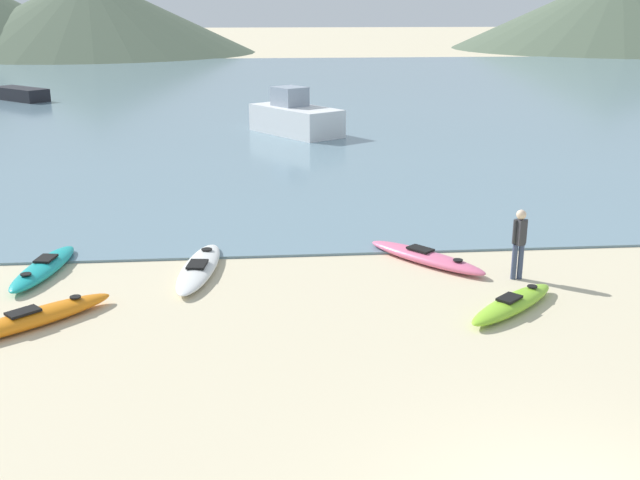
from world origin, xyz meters
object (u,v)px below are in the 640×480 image
Objects in this scene: kayak_on_sand_5 at (44,268)px; moored_boat_1 at (295,118)px; kayak_on_sand_4 at (33,318)px; moored_boat_2 at (21,94)px; kayak_on_sand_2 at (199,268)px; person_near_waterline at (519,240)px; kayak_on_sand_1 at (512,304)px; kayak_on_sand_3 at (426,257)px.

kayak_on_sand_5 is 0.63× the size of moored_boat_1.
moored_boat_2 is at bearing 106.01° from kayak_on_sand_4.
kayak_on_sand_2 is 35.85m from moored_boat_2.
person_near_waterline is (7.14, -0.99, 0.79)m from kayak_on_sand_2.
kayak_on_sand_5 is at bearing 163.05° from kayak_on_sand_1.
person_near_waterline reaches higher than kayak_on_sand_3.
kayak_on_sand_3 is 0.73× the size of moored_boat_2.
kayak_on_sand_2 is 4.02m from kayak_on_sand_4.
kayak_on_sand_2 is at bearing -68.20° from moored_boat_2.
kayak_on_sand_4 is at bearing -138.20° from kayak_on_sand_2.
kayak_on_sand_5 is (-0.54, 2.95, -0.01)m from kayak_on_sand_4.
moored_boat_2 is (-20.45, 34.28, -0.47)m from person_near_waterline.
kayak_on_sand_2 is 5.35m from kayak_on_sand_3.
person_near_waterline is 0.32× the size of moored_boat_1.
kayak_on_sand_3 is 18.74m from moored_boat_1.
kayak_on_sand_1 is 2.06m from person_near_waterline.
kayak_on_sand_2 is at bearing -4.35° from kayak_on_sand_5.
moored_boat_1 is at bearing 100.84° from person_near_waterline.
moored_boat_1 is 22.02m from moored_boat_2.
kayak_on_sand_1 is 1.58× the size of person_near_waterline.
kayak_on_sand_3 is 0.59× the size of moored_boat_1.
kayak_on_sand_3 is (-1.09, 3.02, 0.00)m from kayak_on_sand_1.
moored_boat_2 is at bearing 120.81° from person_near_waterline.
kayak_on_sand_4 is (-2.99, -2.68, 0.03)m from kayak_on_sand_2.
kayak_on_sand_1 is 10.42m from kayak_on_sand_5.
kayak_on_sand_2 is 7.25m from person_near_waterline.
kayak_on_sand_3 is 8.84m from kayak_on_sand_4.
kayak_on_sand_4 is 3.00m from kayak_on_sand_5.
kayak_on_sand_1 is 0.50× the size of moored_boat_1.
kayak_on_sand_4 reaches higher than kayak_on_sand_5.
moored_boat_2 is at bearing 111.80° from kayak_on_sand_2.
kayak_on_sand_3 is 8.88m from kayak_on_sand_5.
moored_boat_1 is (6.87, 18.61, 0.66)m from kayak_on_sand_5.
kayak_on_sand_2 is 1.21× the size of kayak_on_sand_4.
moored_boat_2 is at bearing 119.45° from kayak_on_sand_3.
kayak_on_sand_2 is at bearing 156.71° from kayak_on_sand_1.
kayak_on_sand_3 reaches higher than kayak_on_sand_2.
person_near_waterline is 0.39× the size of moored_boat_2.
moored_boat_2 is (-18.65, 33.04, 0.31)m from kayak_on_sand_3.
moored_boat_2 reaches higher than kayak_on_sand_5.
kayak_on_sand_5 is 19.85m from moored_boat_1.
moored_boat_1 reaches higher than kayak_on_sand_2.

